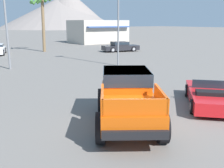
{
  "coord_description": "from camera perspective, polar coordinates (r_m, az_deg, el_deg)",
  "views": [
    {
      "loc": [
        -5.59,
        -7.05,
        3.63
      ],
      "look_at": [
        -0.13,
        0.97,
        1.32
      ],
      "focal_mm": 42.0,
      "sensor_mm": 36.0,
      "label": 1
    }
  ],
  "objects": [
    {
      "name": "distant_mountain_range",
      "position": [
        154.39,
        -10.49,
        15.16
      ],
      "size": [
        67.44,
        67.44,
        20.86
      ],
      "color": "gray",
      "rests_on": "ground_plane"
    },
    {
      "name": "parked_car_dark",
      "position": [
        33.22,
        1.82,
        8.18
      ],
      "size": [
        4.8,
        2.68,
        1.21
      ],
      "rotation": [
        0.0,
        0.0,
        4.5
      ],
      "color": "#232328",
      "rests_on": "ground_plane"
    },
    {
      "name": "orange_pickup_truck",
      "position": [
        9.56,
        3.33,
        -2.16
      ],
      "size": [
        4.17,
        5.08,
        1.86
      ],
      "rotation": [
        0.0,
        0.0,
        -0.57
      ],
      "color": "#CC4C0C",
      "rests_on": "ground_plane"
    },
    {
      "name": "ground_plane",
      "position": [
        9.7,
        3.9,
        -8.63
      ],
      "size": [
        320.0,
        320.0,
        0.0
      ],
      "primitive_type": "plane",
      "color": "slate"
    },
    {
      "name": "palm_tree_short",
      "position": [
        34.0,
        -15.06,
        15.86
      ],
      "size": [
        2.99,
        2.72,
        7.09
      ],
      "color": "brown",
      "rests_on": "ground_plane"
    },
    {
      "name": "street_lamp_post",
      "position": [
        22.06,
        1.4,
        16.82
      ],
      "size": [
        0.9,
        0.24,
        8.34
      ],
      "color": "slate",
      "rests_on": "ground_plane"
    },
    {
      "name": "storefront_building",
      "position": [
        47.62,
        -3.12,
        11.35
      ],
      "size": [
        9.07,
        7.33,
        3.91
      ],
      "color": "#BCB2A3",
      "rests_on": "ground_plane"
    },
    {
      "name": "red_convertible_car",
      "position": [
        12.38,
        20.58,
        -2.51
      ],
      "size": [
        4.17,
        4.16,
        1.05
      ],
      "rotation": [
        0.0,
        0.0,
        -0.79
      ],
      "color": "red",
      "rests_on": "ground_plane"
    }
  ]
}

